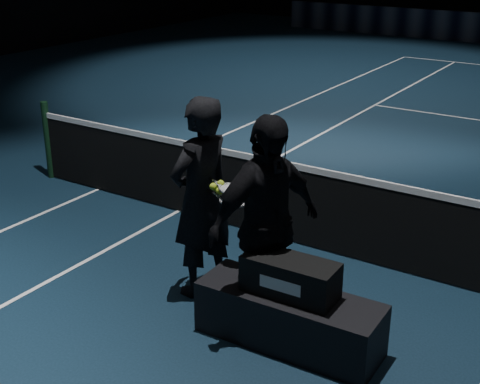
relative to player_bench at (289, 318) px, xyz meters
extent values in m
cylinder|color=black|center=(-4.84, 1.74, 0.31)|extent=(0.10, 0.10, 1.10)
cube|color=black|center=(0.00, 0.00, 0.00)|extent=(1.61, 0.58, 0.48)
cube|color=black|center=(0.00, 0.00, 0.40)|extent=(0.81, 0.36, 0.32)
cube|color=white|center=(0.00, -0.17, 0.40)|extent=(0.37, 0.01, 0.11)
imported|color=black|center=(-1.15, 0.34, 0.73)|extent=(0.59, 0.78, 1.94)
imported|color=black|center=(-0.33, 0.14, 0.73)|extent=(0.85, 1.23, 1.94)
camera|label=1|loc=(2.30, -4.31, 3.09)|focal=50.00mm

